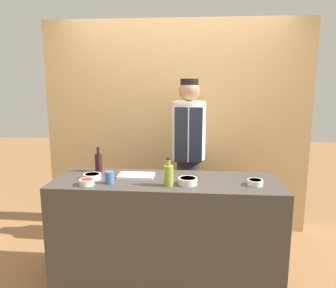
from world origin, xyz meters
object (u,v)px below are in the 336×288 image
Objects in this scene: bottle_oil at (168,175)px; cup_blue at (109,177)px; sauce_bowl_green at (255,182)px; bottle_wine at (99,162)px; sauce_bowl_white at (92,176)px; cutting_board at (136,176)px; sauce_bowl_yellow at (188,181)px; chef_center at (189,156)px; sauce_bowl_red at (87,182)px.

cup_blue is at bearing 177.86° from bottle_oil.
sauce_bowl_green is 0.69m from bottle_oil.
bottle_wine is 2.31× the size of cup_blue.
sauce_bowl_white reaches higher than cutting_board.
chef_center is (-0.02, 0.85, 0.01)m from sauce_bowl_yellow.
cutting_board is at bearing -122.57° from chef_center.
cutting_board is at bearing 36.79° from sauce_bowl_red.
sauce_bowl_white is 1.22× the size of sauce_bowl_red.
bottle_oil is at bearing -173.92° from sauce_bowl_green.
sauce_bowl_red is at bearing -175.10° from sauce_bowl_green.
cutting_board is 0.27m from cup_blue.
cup_blue reaches higher than cutting_board.
bottle_oil is (0.67, -0.35, -0.00)m from bottle_wine.
sauce_bowl_green is 0.53m from sauce_bowl_yellow.
cutting_board is 1.35× the size of bottle_wine.
sauce_bowl_yellow is 0.87m from bottle_wine.
sauce_bowl_yellow is 0.49× the size of cutting_board.
sauce_bowl_red is at bearing -87.01° from bottle_wine.
sauce_bowl_yellow reaches higher than sauce_bowl_green.
chef_center reaches higher than sauce_bowl_yellow.
cup_blue is at bearing -124.85° from chef_center.
chef_center is (0.78, 0.93, 0.01)m from sauce_bowl_red.
sauce_bowl_green is 0.40× the size of cutting_board.
cutting_board is (-0.45, 0.17, -0.02)m from sauce_bowl_yellow.
bottle_oil is at bearing -27.68° from bottle_wine.
chef_center is at bearing 123.71° from sauce_bowl_green.
sauce_bowl_red is 0.80× the size of sauce_bowl_yellow.
cup_blue is 1.07m from chef_center.
sauce_bowl_white is 0.37m from cutting_board.
bottle_wine is 0.13× the size of chef_center.
cup_blue is at bearing -177.30° from sauce_bowl_green.
sauce_bowl_white is 1.10m from chef_center.
sauce_bowl_red is 1.22m from chef_center.
sauce_bowl_green is 1.24× the size of cup_blue.
sauce_bowl_green is 1.01× the size of sauce_bowl_red.
sauce_bowl_green is 0.54× the size of bottle_oil.
cup_blue reaches higher than sauce_bowl_white.
bottle_oil is (0.65, -0.12, 0.06)m from sauce_bowl_white.
sauce_bowl_red reaches higher than sauce_bowl_green.
sauce_bowl_green is at bearing 4.90° from sauce_bowl_red.
cutting_board is at bearing 48.34° from cup_blue.
cutting_board is at bearing 158.73° from sauce_bowl_yellow.
sauce_bowl_red is 0.18m from cup_blue.
sauce_bowl_green is 0.99m from cutting_board.
chef_center reaches higher than sauce_bowl_white.
chef_center reaches higher than bottle_wine.
sauce_bowl_yellow is 1.52× the size of cup_blue.
bottle_wine is (-0.02, 0.39, 0.06)m from sauce_bowl_red.
bottle_wine is at bearing 119.72° from cup_blue.
chef_center is at bearing 55.15° from cup_blue.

